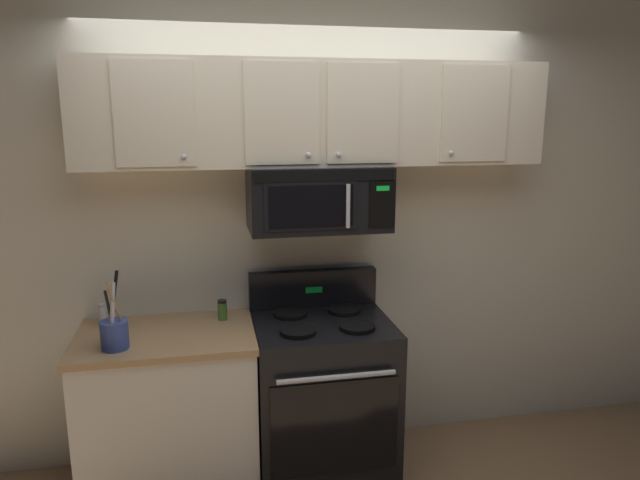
% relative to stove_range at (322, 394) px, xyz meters
% --- Properties ---
extents(back_wall, '(5.20, 0.10, 2.70)m').
position_rel_stove_range_xyz_m(back_wall, '(0.00, 0.37, 0.88)').
color(back_wall, silver).
rests_on(back_wall, ground_plane).
extents(stove_range, '(0.76, 0.69, 1.12)m').
position_rel_stove_range_xyz_m(stove_range, '(0.00, 0.00, 0.00)').
color(stove_range, black).
rests_on(stove_range, ground_plane).
extents(over_range_microwave, '(0.76, 0.43, 0.35)m').
position_rel_stove_range_xyz_m(over_range_microwave, '(-0.00, 0.12, 1.11)').
color(over_range_microwave, black).
extents(upper_cabinets, '(2.50, 0.36, 0.55)m').
position_rel_stove_range_xyz_m(upper_cabinets, '(-0.00, 0.15, 1.56)').
color(upper_cabinets, beige).
extents(counter_segment, '(0.93, 0.65, 0.90)m').
position_rel_stove_range_xyz_m(counter_segment, '(-0.84, 0.01, -0.02)').
color(counter_segment, white).
rests_on(counter_segment, ground_plane).
extents(utensil_crock_blue, '(0.13, 0.13, 0.39)m').
position_rel_stove_range_xyz_m(utensil_crock_blue, '(-1.07, -0.16, 0.52)').
color(utensil_crock_blue, '#384C9E').
rests_on(utensil_crock_blue, counter_segment).
extents(salt_shaker, '(0.04, 0.04, 0.12)m').
position_rel_stove_range_xyz_m(salt_shaker, '(-1.18, 0.20, 0.49)').
color(salt_shaker, white).
rests_on(salt_shaker, counter_segment).
extents(spice_jar, '(0.05, 0.05, 0.12)m').
position_rel_stove_range_xyz_m(spice_jar, '(-0.54, 0.15, 0.49)').
color(spice_jar, '#4C7F33').
rests_on(spice_jar, counter_segment).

